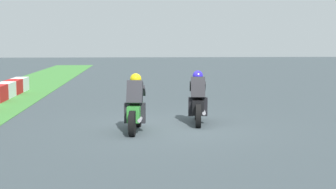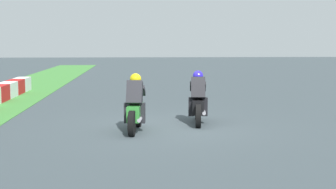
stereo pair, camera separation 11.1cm
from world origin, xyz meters
name	(u,v)px [view 1 (the left image)]	position (x,y,z in m)	size (l,w,h in m)	color
ground_plane	(170,127)	(0.00, 0.00, 0.00)	(120.00, 120.00, 0.00)	#3B454A
rider_lane_a	(198,102)	(0.56, -0.83, 0.62)	(2.04, 0.57, 1.51)	black
rider_lane_b	(135,108)	(-0.56, 0.96, 0.62)	(2.04, 0.58, 1.51)	black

